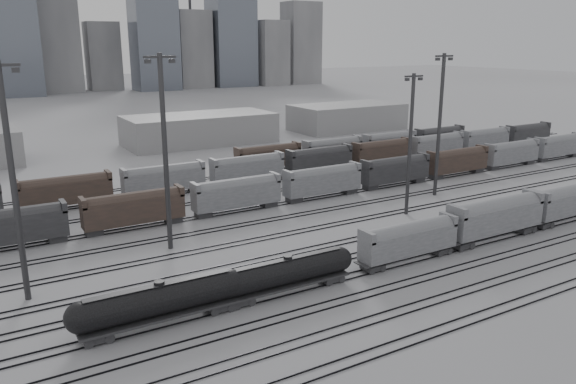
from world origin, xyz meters
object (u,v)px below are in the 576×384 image
tank_car_a (160,301)px  light_mast_a (13,179)px  hopper_car_a (409,238)px  light_mast_c (410,142)px  tank_car_b (288,272)px  hopper_car_c (570,200)px  hopper_car_b (496,215)px

tank_car_a → light_mast_a: (-10.72, 13.01, 10.95)m
hopper_car_a → light_mast_c: 22.73m
tank_car_b → light_mast_a: 30.54m
tank_car_b → light_mast_c: size_ratio=0.75×
tank_car_b → light_mast_c: 36.63m
tank_car_a → hopper_car_c: 65.53m
hopper_car_c → hopper_car_a: bearing=180.0°
tank_car_b → hopper_car_b: 33.96m
hopper_car_a → hopper_car_c: hopper_car_c is taller
light_mast_a → light_mast_c: size_ratio=1.13×
hopper_car_c → tank_car_b: bearing=180.0°
tank_car_a → hopper_car_c: hopper_car_c is taller
tank_car_b → hopper_car_a: bearing=0.0°
tank_car_b → hopper_car_a: size_ratio=1.19×
tank_car_a → hopper_car_c: size_ratio=1.16×
tank_car_a → light_mast_a: size_ratio=0.71×
tank_car_a → tank_car_b: bearing=0.0°
hopper_car_c → light_mast_c: 26.22m
tank_car_b → hopper_car_c: (50.95, 0.00, 1.03)m
tank_car_b → light_mast_a: size_ratio=0.67×
tank_car_b → hopper_car_a: (17.79, 0.00, 0.73)m
tank_car_a → hopper_car_b: size_ratio=1.10×
light_mast_c → hopper_car_a: bearing=-131.7°
tank_car_a → tank_car_b: (14.58, 0.00, -0.16)m
light_mast_c → hopper_car_c: bearing=-39.1°
hopper_car_a → hopper_car_c: 33.16m
tank_car_a → light_mast_a: 20.10m
tank_car_a → light_mast_c: (46.30, 15.66, 9.37)m
hopper_car_c → light_mast_a: (-76.25, 13.01, 10.08)m
hopper_car_c → light_mast_c: light_mast_c is taller
hopper_car_a → hopper_car_c: size_ratio=0.91×
tank_car_b → light_mast_a: light_mast_a is taller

